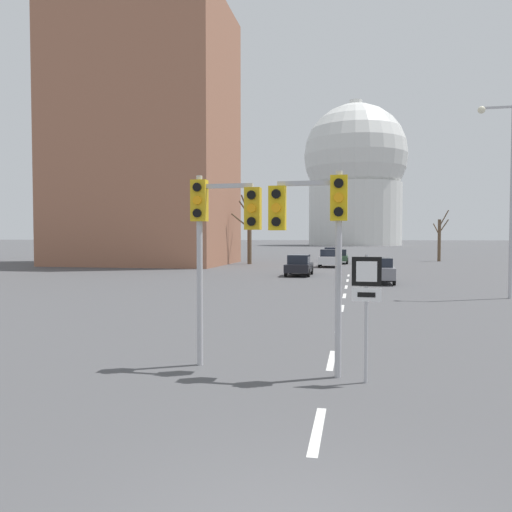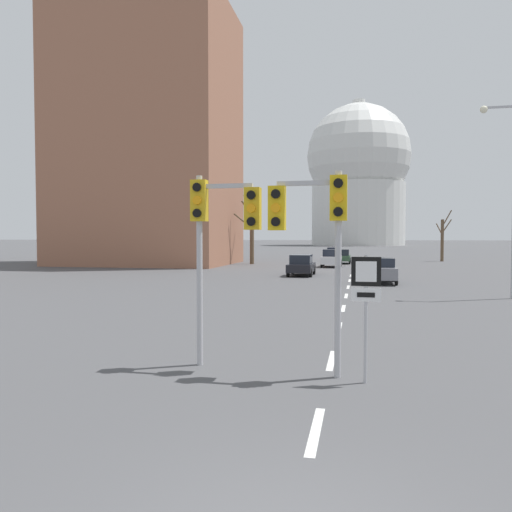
{
  "view_description": "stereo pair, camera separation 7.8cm",
  "coord_description": "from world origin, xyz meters",
  "px_view_note": "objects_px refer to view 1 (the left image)",
  "views": [
    {
      "loc": [
        0.58,
        -4.56,
        3.03
      ],
      "look_at": [
        -1.84,
        7.41,
        2.55
      ],
      "focal_mm": 35.0,
      "sensor_mm": 36.0,
      "label": 1
    },
    {
      "loc": [
        0.65,
        -4.54,
        3.03
      ],
      "look_at": [
        -1.84,
        7.41,
        2.55
      ],
      "focal_mm": 35.0,
      "sensor_mm": 36.0,
      "label": 2
    }
  ],
  "objects_px": {
    "traffic_signal_near_left": "(218,223)",
    "sedan_far_right": "(299,265)",
    "route_sign_post": "(366,295)",
    "sedan_far_left": "(329,258)",
    "traffic_signal_centre_tall": "(316,222)",
    "sedan_mid_centre": "(380,270)",
    "sedan_near_right": "(331,254)",
    "sedan_near_left": "(339,256)",
    "street_lamp_right": "(506,183)"
  },
  "relations": [
    {
      "from": "route_sign_post",
      "to": "sedan_mid_centre",
      "type": "height_order",
      "value": "route_sign_post"
    },
    {
      "from": "sedan_far_right",
      "to": "traffic_signal_centre_tall",
      "type": "bearing_deg",
      "value": -82.82
    },
    {
      "from": "route_sign_post",
      "to": "street_lamp_right",
      "type": "distance_m",
      "value": 17.65
    },
    {
      "from": "street_lamp_right",
      "to": "sedan_near_left",
      "type": "distance_m",
      "value": 31.88
    },
    {
      "from": "route_sign_post",
      "to": "sedan_near_left",
      "type": "height_order",
      "value": "route_sign_post"
    },
    {
      "from": "sedan_near_right",
      "to": "sedan_near_left",
      "type": "bearing_deg",
      "value": -78.56
    },
    {
      "from": "sedan_far_left",
      "to": "sedan_near_right",
      "type": "bearing_deg",
      "value": 92.16
    },
    {
      "from": "traffic_signal_near_left",
      "to": "sedan_near_right",
      "type": "height_order",
      "value": "traffic_signal_near_left"
    },
    {
      "from": "traffic_signal_near_left",
      "to": "sedan_mid_centre",
      "type": "xyz_separation_m",
      "value": [
        4.67,
        22.1,
        -2.5
      ]
    },
    {
      "from": "street_lamp_right",
      "to": "sedan_far_right",
      "type": "height_order",
      "value": "street_lamp_right"
    },
    {
      "from": "traffic_signal_near_left",
      "to": "traffic_signal_centre_tall",
      "type": "bearing_deg",
      "value": -9.92
    },
    {
      "from": "sedan_near_right",
      "to": "route_sign_post",
      "type": "bearing_deg",
      "value": -86.34
    },
    {
      "from": "traffic_signal_centre_tall",
      "to": "sedan_far_left",
      "type": "xyz_separation_m",
      "value": [
        -1.8,
        39.1,
        -2.46
      ]
    },
    {
      "from": "sedan_near_right",
      "to": "street_lamp_right",
      "type": "bearing_deg",
      "value": -74.33
    },
    {
      "from": "sedan_near_left",
      "to": "sedan_far_right",
      "type": "xyz_separation_m",
      "value": [
        -2.48,
        -18.07,
        0.01
      ]
    },
    {
      "from": "sedan_near_right",
      "to": "sedan_far_left",
      "type": "relative_size",
      "value": 1.07
    },
    {
      "from": "traffic_signal_centre_tall",
      "to": "sedan_far_left",
      "type": "relative_size",
      "value": 1.03
    },
    {
      "from": "sedan_near_left",
      "to": "sedan_near_right",
      "type": "xyz_separation_m",
      "value": [
        -1.29,
        6.36,
        0.05
      ]
    },
    {
      "from": "traffic_signal_near_left",
      "to": "sedan_far_right",
      "type": "height_order",
      "value": "traffic_signal_near_left"
    },
    {
      "from": "traffic_signal_centre_tall",
      "to": "sedan_far_right",
      "type": "xyz_separation_m",
      "value": [
        -3.48,
        27.62,
        -2.52
      ]
    },
    {
      "from": "street_lamp_right",
      "to": "sedan_near_left",
      "type": "relative_size",
      "value": 2.2
    },
    {
      "from": "sedan_near_right",
      "to": "sedan_far_left",
      "type": "distance_m",
      "value": 12.96
    },
    {
      "from": "sedan_near_left",
      "to": "sedan_far_left",
      "type": "distance_m",
      "value": 6.64
    },
    {
      "from": "traffic_signal_centre_tall",
      "to": "sedan_mid_centre",
      "type": "xyz_separation_m",
      "value": [
        2.37,
        22.5,
        -2.49
      ]
    },
    {
      "from": "route_sign_post",
      "to": "sedan_far_left",
      "type": "xyz_separation_m",
      "value": [
        -2.86,
        39.4,
        -0.95
      ]
    },
    {
      "from": "traffic_signal_near_left",
      "to": "sedan_far_right",
      "type": "distance_m",
      "value": 27.37
    },
    {
      "from": "traffic_signal_near_left",
      "to": "sedan_far_right",
      "type": "xyz_separation_m",
      "value": [
        -1.19,
        27.22,
        -2.53
      ]
    },
    {
      "from": "sedan_far_right",
      "to": "street_lamp_right",
      "type": "bearing_deg",
      "value": -46.67
    },
    {
      "from": "street_lamp_right",
      "to": "sedan_mid_centre",
      "type": "bearing_deg",
      "value": 128.6
    },
    {
      "from": "traffic_signal_near_left",
      "to": "sedan_near_left",
      "type": "bearing_deg",
      "value": 88.36
    },
    {
      "from": "route_sign_post",
      "to": "traffic_signal_centre_tall",
      "type": "bearing_deg",
      "value": 164.1
    },
    {
      "from": "traffic_signal_near_left",
      "to": "sedan_far_right",
      "type": "bearing_deg",
      "value": 92.49
    },
    {
      "from": "street_lamp_right",
      "to": "sedan_near_right",
      "type": "relative_size",
      "value": 2.05
    },
    {
      "from": "route_sign_post",
      "to": "sedan_near_left",
      "type": "distance_m",
      "value": 46.05
    },
    {
      "from": "sedan_mid_centre",
      "to": "sedan_near_right",
      "type": "bearing_deg",
      "value": 98.96
    },
    {
      "from": "street_lamp_right",
      "to": "sedan_near_right",
      "type": "height_order",
      "value": "street_lamp_right"
    },
    {
      "from": "traffic_signal_centre_tall",
      "to": "sedan_far_right",
      "type": "height_order",
      "value": "traffic_signal_centre_tall"
    },
    {
      "from": "sedan_far_left",
      "to": "sedan_mid_centre",
      "type": "bearing_deg",
      "value": -75.89
    },
    {
      "from": "sedan_mid_centre",
      "to": "sedan_far_right",
      "type": "relative_size",
      "value": 0.99
    },
    {
      "from": "traffic_signal_near_left",
      "to": "sedan_far_left",
      "type": "xyz_separation_m",
      "value": [
        0.5,
        38.7,
        -2.47
      ]
    },
    {
      "from": "sedan_far_right",
      "to": "sedan_near_right",
      "type": "bearing_deg",
      "value": 87.21
    },
    {
      "from": "traffic_signal_centre_tall",
      "to": "route_sign_post",
      "type": "bearing_deg",
      "value": -15.9
    },
    {
      "from": "traffic_signal_near_left",
      "to": "sedan_near_left",
      "type": "distance_m",
      "value": 45.38
    },
    {
      "from": "traffic_signal_near_left",
      "to": "sedan_far_left",
      "type": "height_order",
      "value": "traffic_signal_near_left"
    },
    {
      "from": "sedan_near_right",
      "to": "traffic_signal_centre_tall",
      "type": "bearing_deg",
      "value": -87.48
    },
    {
      "from": "street_lamp_right",
      "to": "sedan_far_left",
      "type": "bearing_deg",
      "value": 112.47
    },
    {
      "from": "sedan_near_left",
      "to": "sedan_far_left",
      "type": "height_order",
      "value": "sedan_far_left"
    },
    {
      "from": "sedan_near_right",
      "to": "sedan_far_right",
      "type": "height_order",
      "value": "sedan_near_right"
    },
    {
      "from": "sedan_mid_centre",
      "to": "street_lamp_right",
      "type": "bearing_deg",
      "value": -51.4
    },
    {
      "from": "traffic_signal_near_left",
      "to": "sedan_near_right",
      "type": "relative_size",
      "value": 0.97
    }
  ]
}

